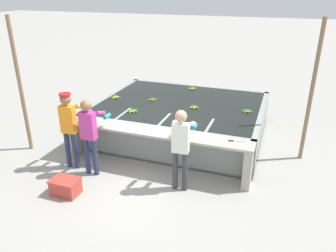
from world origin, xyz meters
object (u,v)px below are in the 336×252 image
at_px(banana_bunch_floating_4, 194,107).
at_px(support_post_left, 20,87).
at_px(banana_bunch_floating_0, 152,100).
at_px(banana_bunch_floating_5, 132,111).
at_px(knife_1, 182,134).
at_px(crate, 66,187).
at_px(support_post_right, 311,93).
at_px(banana_bunch_floating_3, 115,97).
at_px(banana_bunch_floating_2, 192,89).
at_px(banana_bunch_floating_1, 247,111).
at_px(worker_2, 181,143).
at_px(worker_0, 69,123).
at_px(worker_1, 89,130).
at_px(knife_0, 235,141).

bearing_deg(banana_bunch_floating_4, support_post_left, -153.94).
distance_m(banana_bunch_floating_0, banana_bunch_floating_4, 1.24).
bearing_deg(banana_bunch_floating_5, knife_1, -29.38).
relative_size(crate, support_post_right, 0.17).
bearing_deg(knife_1, banana_bunch_floating_3, 145.49).
xyz_separation_m(banana_bunch_floating_2, support_post_right, (3.15, -1.63, 0.67)).
bearing_deg(banana_bunch_floating_4, knife_1, -83.35).
bearing_deg(banana_bunch_floating_5, banana_bunch_floating_1, 19.40).
bearing_deg(worker_2, banana_bunch_floating_0, 123.10).
height_order(banana_bunch_floating_4, support_post_right, support_post_right).
distance_m(worker_0, worker_1, 0.56).
bearing_deg(knife_1, banana_bunch_floating_0, 127.42).
relative_size(worker_2, support_post_left, 0.53).
bearing_deg(knife_1, worker_2, -73.53).
height_order(banana_bunch_floating_1, banana_bunch_floating_4, same).
bearing_deg(banana_bunch_floating_5, crate, -97.72).
bearing_deg(banana_bunch_floating_1, support_post_right, -9.94).
distance_m(banana_bunch_floating_2, crate, 4.94).
bearing_deg(worker_2, worker_0, 179.70).
xyz_separation_m(worker_2, banana_bunch_floating_1, (0.94, 2.39, -0.08)).
xyz_separation_m(banana_bunch_floating_0, support_post_right, (3.88, -0.27, 0.67)).
relative_size(banana_bunch_floating_1, banana_bunch_floating_5, 1.00).
distance_m(banana_bunch_floating_3, knife_1, 2.98).
xyz_separation_m(worker_2, banana_bunch_floating_3, (-2.63, 2.27, -0.08)).
xyz_separation_m(worker_2, knife_1, (-0.17, 0.59, -0.09)).
bearing_deg(banana_bunch_floating_3, worker_1, -74.15).
bearing_deg(worker_2, banana_bunch_floating_1, 68.62).
distance_m(worker_0, support_post_left, 1.68).
bearing_deg(support_post_left, crate, -33.97).
xyz_separation_m(banana_bunch_floating_0, banana_bunch_floating_4, (1.22, -0.21, -0.00)).
relative_size(banana_bunch_floating_0, banana_bunch_floating_4, 0.87).
bearing_deg(banana_bunch_floating_2, worker_0, -113.70).
bearing_deg(crate, banana_bunch_floating_0, 82.19).
bearing_deg(support_post_right, crate, -144.44).
xyz_separation_m(banana_bunch_floating_3, support_post_right, (4.93, -0.12, 0.67)).
distance_m(banana_bunch_floating_2, knife_0, 3.63).
bearing_deg(knife_1, knife_0, 1.70).
height_order(banana_bunch_floating_2, support_post_left, support_post_left).
distance_m(banana_bunch_floating_2, support_post_right, 3.61).
bearing_deg(knife_0, worker_0, -170.02).
xyz_separation_m(banana_bunch_floating_3, knife_1, (2.46, -1.69, -0.01)).
relative_size(worker_1, banana_bunch_floating_3, 5.99).
relative_size(banana_bunch_floating_2, support_post_left, 0.09).
height_order(knife_0, crate, knife_0).
relative_size(banana_bunch_floating_1, banana_bunch_floating_2, 1.00).
xyz_separation_m(banana_bunch_floating_3, crate, (0.59, -3.23, -0.76)).
bearing_deg(worker_2, banana_bunch_floating_3, 139.15).
distance_m(worker_0, worker_2, 2.51).
bearing_deg(banana_bunch_floating_5, banana_bunch_floating_4, 29.17).
xyz_separation_m(banana_bunch_floating_1, crate, (-2.98, -3.34, -0.76)).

